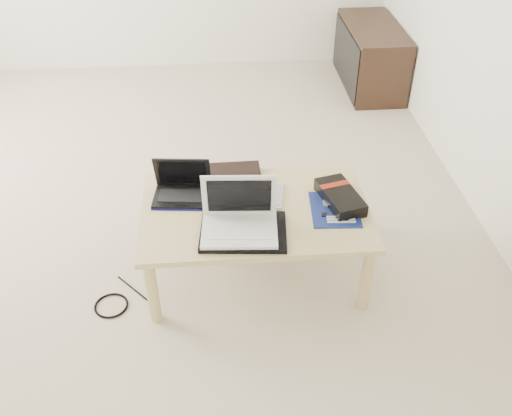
{
  "coord_description": "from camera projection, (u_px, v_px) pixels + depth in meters",
  "views": [
    {
      "loc": [
        0.49,
        -2.88,
        2.07
      ],
      "look_at": [
        0.67,
        -0.7,
        0.41
      ],
      "focal_mm": 40.0,
      "sensor_mm": 36.0,
      "label": 1
    }
  ],
  "objects": [
    {
      "name": "ground",
      "position": [
        139.0,
        197.0,
        3.51
      ],
      "size": [
        4.0,
        4.0,
        0.0
      ],
      "primitive_type": "plane",
      "color": "beige",
      "rests_on": "ground"
    },
    {
      "name": "coffee_table",
      "position": [
        255.0,
        217.0,
        2.78
      ],
      "size": [
        1.1,
        0.7,
        0.4
      ],
      "color": "tan",
      "rests_on": "ground"
    },
    {
      "name": "media_cabinet",
      "position": [
        370.0,
        56.0,
        4.62
      ],
      "size": [
        0.41,
        0.9,
        0.5
      ],
      "color": "#352215",
      "rests_on": "ground"
    },
    {
      "name": "book",
      "position": [
        232.0,
        177.0,
        2.94
      ],
      "size": [
        0.31,
        0.26,
        0.03
      ],
      "color": "black",
      "rests_on": "coffee_table"
    },
    {
      "name": "netbook",
      "position": [
        182.0,
        189.0,
        2.81
      ],
      "size": [
        0.3,
        0.23,
        0.2
      ],
      "color": "black",
      "rests_on": "coffee_table"
    },
    {
      "name": "tablet",
      "position": [
        251.0,
        210.0,
        2.73
      ],
      "size": [
        0.25,
        0.2,
        0.01
      ],
      "color": "black",
      "rests_on": "coffee_table"
    },
    {
      "name": "remote",
      "position": [
        277.0,
        196.0,
        2.82
      ],
      "size": [
        0.09,
        0.22,
        0.02
      ],
      "color": "silver",
      "rests_on": "coffee_table"
    },
    {
      "name": "neoprene_sleeve",
      "position": [
        243.0,
        232.0,
        2.6
      ],
      "size": [
        0.42,
        0.32,
        0.02
      ],
      "primitive_type": "cube",
      "rotation": [
        0.0,
        0.0,
        -0.09
      ],
      "color": "black",
      "rests_on": "coffee_table"
    },
    {
      "name": "white_laptop",
      "position": [
        239.0,
        219.0,
        2.58
      ],
      "size": [
        0.36,
        0.27,
        0.25
      ],
      "color": "silver",
      "rests_on": "neoprene_sleeve"
    },
    {
      "name": "motherboard",
      "position": [
        335.0,
        209.0,
        2.74
      ],
      "size": [
        0.25,
        0.3,
        0.01
      ],
      "color": "#0C1E51",
      "rests_on": "coffee_table"
    },
    {
      "name": "gpu_box",
      "position": [
        340.0,
        197.0,
        2.77
      ],
      "size": [
        0.22,
        0.33,
        0.07
      ],
      "color": "black",
      "rests_on": "coffee_table"
    },
    {
      "name": "cable_coil",
      "position": [
        232.0,
        213.0,
        2.72
      ],
      "size": [
        0.12,
        0.12,
        0.01
      ],
      "primitive_type": "torus",
      "rotation": [
        0.0,
        0.0,
        0.37
      ],
      "color": "black",
      "rests_on": "coffee_table"
    },
    {
      "name": "floor_cable_coil",
      "position": [
        111.0,
        306.0,
        2.78
      ],
      "size": [
        0.21,
        0.21,
        0.01
      ],
      "primitive_type": "torus",
      "rotation": [
        0.0,
        0.0,
        0.3
      ],
      "color": "black",
      "rests_on": "ground"
    },
    {
      "name": "floor_cable_trail",
      "position": [
        138.0,
        293.0,
        2.85
      ],
      "size": [
        0.23,
        0.26,
        0.01
      ],
      "primitive_type": "cylinder",
      "rotation": [
        1.57,
        0.0,
        0.73
      ],
      "color": "black",
      "rests_on": "ground"
    }
  ]
}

